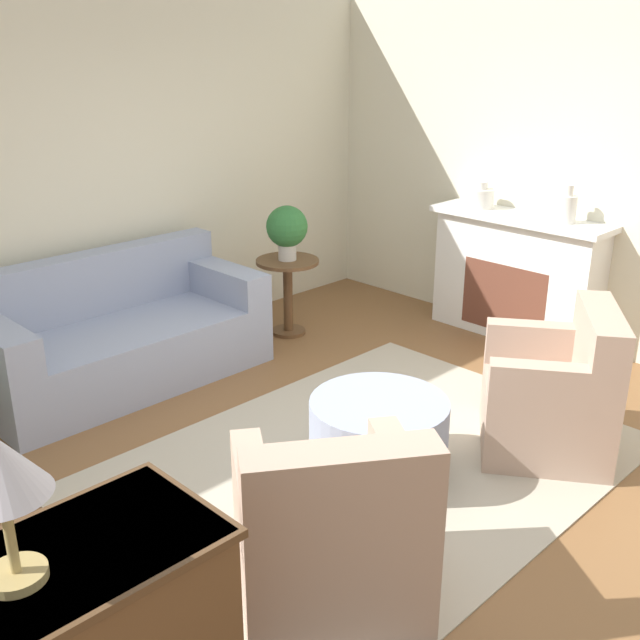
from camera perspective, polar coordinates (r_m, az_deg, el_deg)
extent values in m
plane|color=brown|center=(4.57, 3.60, -11.06)|extent=(16.00, 16.00, 0.00)
cube|color=beige|center=(6.11, -15.78, 10.49)|extent=(9.31, 0.12, 2.80)
cube|color=beige|center=(6.27, 20.89, 10.17)|extent=(0.12, 9.30, 2.80)
cube|color=#B2A893|center=(4.57, 3.60, -11.01)|extent=(3.15, 2.30, 0.01)
cube|color=#8E99B2|center=(5.70, -14.64, -2.44)|extent=(2.08, 0.95, 0.45)
cube|color=#8E99B2|center=(5.86, -16.92, 2.73)|extent=(2.08, 0.20, 0.46)
cube|color=#8E99B2|center=(6.04, -7.39, 2.96)|extent=(0.24, 0.91, 0.25)
cube|color=brown|center=(5.43, -12.04, -5.68)|extent=(1.87, 0.05, 0.06)
cube|color=tan|center=(3.53, 0.67, -17.50)|extent=(1.08, 1.06, 0.41)
cube|color=tan|center=(3.05, 1.69, -13.85)|extent=(0.77, 0.62, 0.49)
cube|color=tan|center=(3.42, 6.20, -12.06)|extent=(0.51, 0.65, 0.27)
cube|color=tan|center=(3.31, -5.14, -13.19)|extent=(0.51, 0.65, 0.27)
cube|color=brown|center=(3.90, -0.32, -16.52)|extent=(0.62, 0.45, 0.06)
cube|color=tan|center=(4.86, 16.67, -6.98)|extent=(1.08, 1.06, 0.41)
cube|color=tan|center=(4.71, 20.46, -2.23)|extent=(0.77, 0.62, 0.49)
cube|color=tan|center=(5.01, 16.51, -1.76)|extent=(0.51, 0.65, 0.27)
cube|color=tan|center=(4.41, 17.24, -4.98)|extent=(0.51, 0.65, 0.27)
cube|color=brown|center=(4.91, 12.50, -8.60)|extent=(0.62, 0.45, 0.06)
cylinder|color=#8E99B2|center=(4.36, 4.49, -8.18)|extent=(0.80, 0.80, 0.34)
cylinder|color=brown|center=(4.19, 4.74, -13.17)|extent=(0.05, 0.05, 0.12)
cylinder|color=brown|center=(4.52, 8.79, -10.66)|extent=(0.05, 0.05, 0.12)
cylinder|color=brown|center=(4.47, -0.03, -10.77)|extent=(0.05, 0.05, 0.12)
cylinder|color=brown|center=(4.77, 4.12, -8.61)|extent=(0.05, 0.05, 0.12)
cylinder|color=brown|center=(6.30, -2.50, 4.49)|extent=(0.53, 0.53, 0.03)
cylinder|color=brown|center=(6.40, -2.45, 1.65)|extent=(0.08, 0.08, 0.63)
cylinder|color=brown|center=(6.51, -2.41, -0.85)|extent=(0.29, 0.29, 0.03)
cube|color=white|center=(6.50, 14.73, 3.23)|extent=(0.36, 1.42, 1.06)
cube|color=brown|center=(6.41, 13.81, 1.58)|extent=(0.02, 0.78, 0.58)
cube|color=white|center=(6.36, 15.04, 7.52)|extent=(0.44, 1.52, 0.05)
cube|color=#4E341E|center=(2.35, -22.00, -18.15)|extent=(1.20, 0.55, 0.03)
cylinder|color=silver|center=(6.53, 12.17, 9.05)|extent=(0.21, 0.21, 0.16)
cylinder|color=silver|center=(6.51, 12.24, 9.99)|extent=(0.10, 0.10, 0.06)
cylinder|color=silver|center=(6.15, 18.29, 8.01)|extent=(0.15, 0.15, 0.21)
cylinder|color=silver|center=(6.12, 18.44, 9.34)|extent=(0.07, 0.07, 0.08)
cylinder|color=beige|center=(6.28, -2.51, 5.22)|extent=(0.15, 0.15, 0.14)
sphere|color=#2D6B33|center=(6.23, -2.54, 7.13)|extent=(0.35, 0.35, 0.35)
cylinder|color=tan|center=(2.34, -22.10, -17.57)|extent=(0.17, 0.17, 0.03)
cylinder|color=tan|center=(2.26, -22.58, -14.77)|extent=(0.03, 0.03, 0.25)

